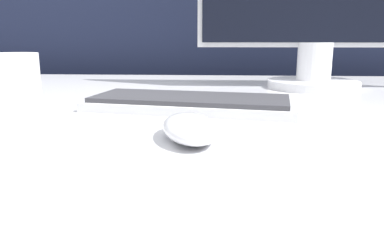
{
  "coord_description": "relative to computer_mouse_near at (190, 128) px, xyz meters",
  "views": [
    {
      "loc": [
        -0.01,
        -0.7,
        0.91
      ],
      "look_at": [
        -0.04,
        -0.21,
        0.8
      ],
      "focal_mm": 35.0,
      "sensor_mm": 36.0,
      "label": 1
    }
  ],
  "objects": [
    {
      "name": "mug",
      "position": [
        -0.32,
        0.19,
        0.03
      ],
      "size": [
        0.08,
        0.08,
        0.1
      ],
      "color": "white",
      "rests_on": "desk"
    },
    {
      "name": "keyboard",
      "position": [
        -0.01,
        0.21,
        -0.0
      ],
      "size": [
        0.39,
        0.21,
        0.02
      ],
      "rotation": [
        0.0,
        0.0,
        -0.17
      ],
      "color": "silver",
      "rests_on": "desk"
    },
    {
      "name": "computer_mouse_near",
      "position": [
        0.0,
        0.0,
        0.0
      ],
      "size": [
        0.1,
        0.14,
        0.03
      ],
      "rotation": [
        0.0,
        0.0,
        0.25
      ],
      "color": "white",
      "rests_on": "desk"
    },
    {
      "name": "partition_panel",
      "position": [
        0.04,
        0.96,
        -0.22
      ],
      "size": [
        5.0,
        0.03,
        1.15
      ],
      "color": "black",
      "rests_on": "ground_plane"
    }
  ]
}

